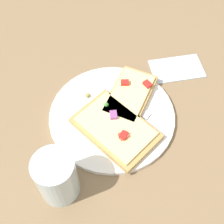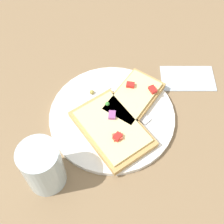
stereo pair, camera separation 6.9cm
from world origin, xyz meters
name	(u,v)px [view 1 (the left image)]	position (x,y,z in m)	size (l,w,h in m)	color
ground_plane	(112,117)	(0.00, 0.00, 0.00)	(4.00, 4.00, 0.00)	#7F6647
plate	(112,116)	(0.00, 0.00, 0.01)	(0.28, 0.28, 0.01)	white
fork	(99,117)	(-0.03, 0.00, 0.01)	(0.15, 0.16, 0.01)	silver
knife	(107,93)	(0.00, 0.06, 0.01)	(0.15, 0.16, 0.01)	silver
pizza_slice_main	(117,128)	(0.00, -0.04, 0.02)	(0.19, 0.21, 0.03)	tan
pizza_slice_corner	(129,96)	(0.05, 0.04, 0.02)	(0.16, 0.18, 0.03)	tan
crumb_scatter	(111,96)	(0.01, 0.05, 0.02)	(0.13, 0.13, 0.01)	#9E9349
drinking_glass	(57,177)	(-0.13, -0.15, 0.06)	(0.08, 0.08, 0.11)	silver
napkin	(177,68)	(0.19, 0.11, 0.00)	(0.13, 0.08, 0.01)	silver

